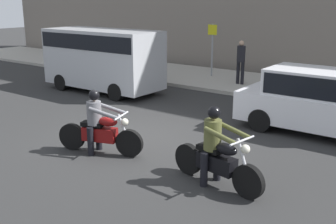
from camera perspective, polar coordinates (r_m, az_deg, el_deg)
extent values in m
plane|color=#2B2B2B|center=(10.65, -4.62, -3.66)|extent=(80.00, 80.00, 0.00)
cube|color=#A8A399|center=(17.27, 13.03, 3.74)|extent=(40.00, 4.40, 0.14)
cylinder|color=black|center=(7.56, 11.24, -9.61)|extent=(0.66, 0.23, 0.65)
cylinder|color=black|center=(8.42, 2.88, -6.63)|extent=(0.66, 0.23, 0.65)
cylinder|color=silver|center=(7.48, 10.64, -6.77)|extent=(0.37, 0.12, 0.80)
cube|color=black|center=(7.91, 6.85, -7.13)|extent=(0.86, 0.42, 0.32)
ellipsoid|color=black|center=(7.66, 8.21, -5.20)|extent=(0.51, 0.32, 0.22)
cube|color=black|center=(7.93, 5.90, -5.15)|extent=(0.55, 0.33, 0.10)
cylinder|color=silver|center=(7.38, 10.40, -3.99)|extent=(0.16, 0.70, 0.04)
sphere|color=silver|center=(7.38, 10.85, -5.16)|extent=(0.17, 0.17, 0.17)
cylinder|color=silver|center=(8.25, 5.92, -7.03)|extent=(0.70, 0.19, 0.07)
cylinder|color=black|center=(7.90, 5.10, -8.07)|extent=(0.17, 0.17, 0.69)
cylinder|color=black|center=(8.18, 6.96, -7.26)|extent=(0.17, 0.17, 0.69)
cylinder|color=brown|center=(7.79, 6.30, -3.22)|extent=(0.39, 0.39, 0.60)
cylinder|color=brown|center=(7.39, 7.27, -3.34)|extent=(0.71, 0.21, 0.21)
cylinder|color=brown|center=(7.72, 9.33, -2.58)|extent=(0.71, 0.21, 0.21)
sphere|color=tan|center=(7.66, 6.51, -0.29)|extent=(0.20, 0.20, 0.20)
sphere|color=black|center=(7.65, 6.51, -0.07)|extent=(0.25, 0.25, 0.25)
cylinder|color=black|center=(9.34, -5.47, -4.40)|extent=(0.65, 0.32, 0.65)
cylinder|color=black|center=(10.01, -13.36, -3.37)|extent=(0.65, 0.32, 0.65)
cylinder|color=silver|center=(9.28, -6.20, -2.46)|extent=(0.33, 0.15, 0.71)
cube|color=maroon|center=(9.61, -9.59, -3.09)|extent=(0.87, 0.52, 0.32)
ellipsoid|color=maroon|center=(9.41, -8.49, -1.35)|extent=(0.53, 0.38, 0.22)
cube|color=black|center=(9.62, -10.60, -1.69)|extent=(0.57, 0.39, 0.10)
cylinder|color=silver|center=(9.21, -6.59, -0.53)|extent=(0.25, 0.68, 0.04)
sphere|color=silver|center=(9.22, -6.11, -1.41)|extent=(0.17, 0.17, 0.17)
cylinder|color=silver|center=(9.91, -10.67, -3.28)|extent=(0.69, 0.28, 0.07)
cylinder|color=black|center=(9.55, -10.85, -4.09)|extent=(0.19, 0.19, 0.67)
cylinder|color=black|center=(9.88, -9.74, -3.36)|extent=(0.19, 0.19, 0.67)
cylinder|color=slate|center=(9.51, -10.36, -0.15)|extent=(0.43, 0.43, 0.55)
cylinder|color=slate|center=(9.15, -9.14, -0.20)|extent=(0.70, 0.31, 0.26)
cylinder|color=slate|center=(9.53, -7.94, 0.48)|extent=(0.70, 0.31, 0.26)
sphere|color=tan|center=(9.41, -10.37, 2.16)|extent=(0.20, 0.20, 0.20)
sphere|color=black|center=(9.40, -10.38, 2.33)|extent=(0.25, 0.25, 0.25)
cube|color=#B2B5BA|center=(15.98, -9.20, 7.54)|extent=(4.79, 1.90, 2.15)
cube|color=black|center=(15.90, -9.31, 9.95)|extent=(4.65, 1.93, 0.56)
cylinder|color=black|center=(15.14, -5.07, 3.41)|extent=(0.64, 1.96, 0.64)
cylinder|color=black|center=(17.22, -12.55, 4.58)|extent=(0.64, 1.96, 0.64)
cube|color=silver|center=(11.56, 20.54, 0.24)|extent=(4.24, 1.76, 0.80)
cube|color=silver|center=(11.46, 19.88, 3.98)|extent=(2.33, 1.62, 0.68)
cube|color=black|center=(11.46, 19.88, 3.98)|extent=(2.15, 1.65, 0.54)
cylinder|color=black|center=(12.04, 14.42, -0.24)|extent=(0.64, 1.82, 0.64)
cylinder|color=gray|center=(18.37, 6.25, 8.63)|extent=(0.08, 0.08, 2.32)
cube|color=yellow|center=(18.26, 6.28, 11.45)|extent=(0.44, 0.03, 0.44)
cylinder|color=black|center=(16.90, 9.83, 5.48)|extent=(0.14, 0.14, 0.91)
cylinder|color=black|center=(16.82, 10.44, 5.40)|extent=(0.14, 0.14, 0.91)
cylinder|color=black|center=(16.74, 10.26, 8.06)|extent=(0.34, 0.34, 0.65)
sphere|color=tan|center=(16.69, 10.34, 9.52)|extent=(0.21, 0.21, 0.21)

